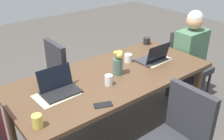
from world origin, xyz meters
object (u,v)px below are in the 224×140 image
object	(u,v)px
dining_table	(112,81)
laptop_head_right_left_near	(153,58)
flower_vase	(118,62)
coffee_mug_far_left	(47,75)
chair_far_right_near	(66,72)
chair_near_left_far	(179,136)
coffee_mug_centre_right	(37,121)
phone_black	(103,105)
coffee_mug_near_left	(109,80)
coffee_mug_centre_left	(147,41)
laptop_head_left_left_mid	(59,88)
chair_head_right_left_near	(186,61)
coffee_mug_near_right	(128,58)
person_head_right_left_near	(189,62)

from	to	relation	value
dining_table	laptop_head_right_left_near	bearing A→B (deg)	-4.15
flower_vase	coffee_mug_far_left	distance (m)	0.68
chair_far_right_near	chair_near_left_far	bearing A→B (deg)	-84.54
chair_near_left_far	chair_far_right_near	world-z (taller)	same
coffee_mug_centre_right	phone_black	bearing A→B (deg)	-7.95
coffee_mug_near_left	coffee_mug_centre_left	distance (m)	1.14
laptop_head_right_left_near	phone_black	world-z (taller)	laptop_head_right_left_near
dining_table	coffee_mug_far_left	world-z (taller)	coffee_mug_far_left
dining_table	coffee_mug_centre_left	bearing A→B (deg)	23.75
chair_near_left_far	coffee_mug_far_left	world-z (taller)	chair_near_left_far
laptop_head_left_left_mid	chair_far_right_near	bearing A→B (deg)	58.22
dining_table	chair_head_right_left_near	bearing A→B (deg)	2.04
laptop_head_right_left_near	flower_vase	bearing A→B (deg)	178.72
dining_table	chair_far_right_near	size ratio (longest dim) A/B	2.26
laptop_head_left_left_mid	laptop_head_right_left_near	world-z (taller)	laptop_head_right_left_near
chair_far_right_near	laptop_head_left_left_mid	bearing A→B (deg)	-121.78
chair_far_right_near	coffee_mug_centre_left	distance (m)	1.09
coffee_mug_near_left	coffee_mug_centre_right	bearing A→B (deg)	-168.06
flower_vase	laptop_head_right_left_near	size ratio (longest dim) A/B	0.79
chair_head_right_left_near	phone_black	bearing A→B (deg)	-166.09
coffee_mug_near_right	coffee_mug_far_left	distance (m)	0.88
coffee_mug_centre_right	coffee_mug_centre_left	bearing A→B (deg)	20.98
laptop_head_left_left_mid	coffee_mug_near_right	xyz separation A→B (m)	(0.89, 0.10, -0.00)
laptop_head_left_left_mid	phone_black	bearing A→B (deg)	-65.75
dining_table	chair_near_left_far	xyz separation A→B (m)	(0.04, -0.82, -0.16)
chair_far_right_near	laptop_head_left_left_mid	xyz separation A→B (m)	(-0.45, -0.73, 0.28)
chair_far_right_near	coffee_mug_near_left	world-z (taller)	chair_far_right_near
dining_table	chair_head_right_left_near	world-z (taller)	chair_head_right_left_near
coffee_mug_near_left	coffee_mug_centre_right	world-z (taller)	coffee_mug_centre_right
coffee_mug_centre_right	coffee_mug_near_left	bearing A→B (deg)	11.94
chair_head_right_left_near	laptop_head_left_left_mid	xyz separation A→B (m)	(-1.86, -0.02, 0.28)
chair_far_right_near	laptop_head_right_left_near	world-z (taller)	laptop_head_right_left_near
flower_vase	coffee_mug_near_right	distance (m)	0.32
chair_head_right_left_near	laptop_head_left_left_mid	world-z (taller)	laptop_head_left_left_mid
laptop_head_right_left_near	person_head_right_left_near	bearing A→B (deg)	0.91
laptop_head_right_left_near	coffee_mug_near_right	distance (m)	0.27
chair_near_left_far	coffee_mug_far_left	xyz separation A→B (m)	(-0.58, 1.11, 0.29)
chair_near_left_far	coffee_mug_far_left	distance (m)	1.29
coffee_mug_centre_right	laptop_head_left_left_mid	bearing A→B (deg)	43.56
dining_table	chair_near_left_far	world-z (taller)	chair_near_left_far
dining_table	person_head_right_left_near	distance (m)	1.24
chair_head_right_left_near	coffee_mug_near_right	distance (m)	1.02
chair_head_right_left_near	coffee_mug_centre_right	bearing A→B (deg)	-171.12
chair_near_left_far	chair_head_right_left_near	bearing A→B (deg)	34.66
chair_head_right_left_near	laptop_head_left_left_mid	distance (m)	1.88
chair_head_right_left_near	dining_table	bearing A→B (deg)	-177.96
laptop_head_left_left_mid	phone_black	size ratio (longest dim) A/B	2.13
person_head_right_left_near	chair_head_right_left_near	bearing A→B (deg)	51.24
chair_head_right_left_near	coffee_mug_near_right	xyz separation A→B (m)	(-0.97, 0.08, 0.28)
flower_vase	laptop_head_left_left_mid	bearing A→B (deg)	174.96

